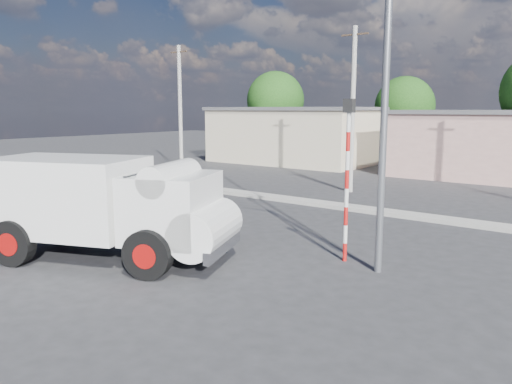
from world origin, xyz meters
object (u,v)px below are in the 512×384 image
Objects in this scene: truck at (109,205)px; cyclist at (214,221)px; traffic_pole at (347,166)px; bicycle at (214,230)px; streetlight at (380,73)px.

cyclist is at bearing 39.25° from truck.
cyclist is 4.28m from traffic_pole.
streetlight is (4.64, 0.88, 4.44)m from bicycle.
traffic_pole reaches higher than truck.
truck is 0.79× the size of streetlight.
truck is 1.64× the size of traffic_pole.
truck reaches higher than bicycle.
truck is at bearing 174.91° from cyclist.
traffic_pole reaches higher than cyclist.
bicycle is 6.48m from streetlight.
cyclist is (1.44, 2.61, -0.74)m from truck.
streetlight is (6.08, 3.50, 3.42)m from truck.
cyclist is (0.00, 0.00, 0.28)m from bicycle.
streetlight is at bearing 7.99° from truck.
truck is at bearing 174.91° from bicycle.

